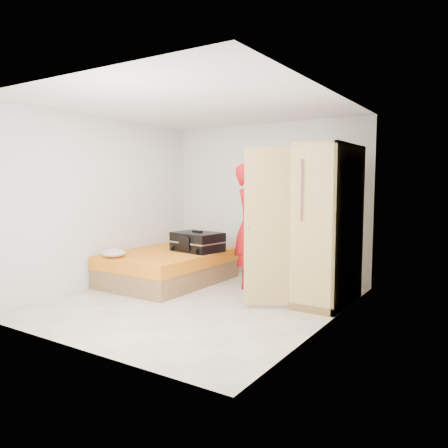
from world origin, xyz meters
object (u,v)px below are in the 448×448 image
Objects in this scene: person at (250,226)px; suitcase at (197,242)px; round_cushion at (114,253)px; bed at (169,267)px; wardrobe at (324,229)px.

suitcase is at bearing 77.38° from person.
round_cushion is at bearing -111.20° from suitcase.
round_cushion is at bearing -112.51° from bed.
suitcase is 1.34m from round_cushion.
wardrobe reaches higher than person.
round_cushion is (-0.35, -0.84, 0.31)m from bed.
suitcase is (-2.16, 0.12, -0.35)m from wardrobe.
bed is 1.07× the size of person.
round_cushion is at bearing -160.17° from wardrobe.
suitcase is at bearing 59.07° from round_cushion.
round_cushion reaches higher than bed.
wardrobe is 3.06m from round_cushion.
bed is at bearing 88.06° from person.
bed is 5.84× the size of round_cushion.
bed is at bearing -175.66° from wardrobe.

